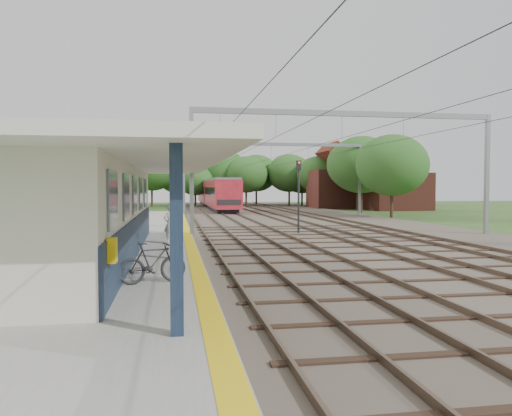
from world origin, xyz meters
TOP-DOWN VIEW (x-y plane):
  - ground at (0.00, 0.00)m, footprint 160.00×160.00m
  - ballast_bed at (4.00, 30.00)m, footprint 18.00×90.00m
  - platform at (-7.50, 14.00)m, footprint 5.00×52.00m
  - yellow_stripe at (-5.25, 14.00)m, footprint 0.45×52.00m
  - station_building at (-8.88, 7.00)m, footprint 3.41×18.00m
  - canopy at (-7.77, 6.00)m, footprint 6.40×20.00m
  - rail_tracks at (1.50, 30.00)m, footprint 11.80×88.00m
  - catenary_system at (3.39, 25.28)m, footprint 17.22×88.00m
  - tree_band at (3.84, 57.12)m, footprint 31.72×30.88m
  - house_near at (21.00, 46.00)m, footprint 7.00×6.12m
  - house_far at (16.00, 52.00)m, footprint 8.00×6.12m
  - person at (-6.09, 10.78)m, footprint 0.71×0.58m
  - bicycle at (-6.48, 1.64)m, footprint 1.84×1.03m
  - train at (-0.50, 55.22)m, footprint 2.81×34.95m
  - signal_post at (1.35, 17.27)m, footprint 0.33×0.29m

SIDE VIEW (x-z plane):
  - ground at x=0.00m, z-range 0.00..0.00m
  - ballast_bed at x=4.00m, z-range 0.00..0.10m
  - platform at x=-7.50m, z-range 0.00..0.35m
  - rail_tracks at x=1.50m, z-range 0.10..0.25m
  - yellow_stripe at x=-5.25m, z-range 0.35..0.36m
  - bicycle at x=-6.48m, z-range 0.35..1.41m
  - person at x=-6.09m, z-range 0.35..2.03m
  - station_building at x=-8.88m, z-range 0.34..3.74m
  - train at x=-0.50m, z-range 0.22..3.91m
  - signal_post at x=1.35m, z-range 0.57..4.95m
  - house_near at x=21.00m, z-range -0.96..6.93m
  - house_far at x=16.00m, z-range -1.09..7.56m
  - canopy at x=-7.77m, z-range 1.92..5.36m
  - tree_band at x=3.84m, z-range 0.51..9.33m
  - catenary_system at x=3.39m, z-range 2.01..9.01m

